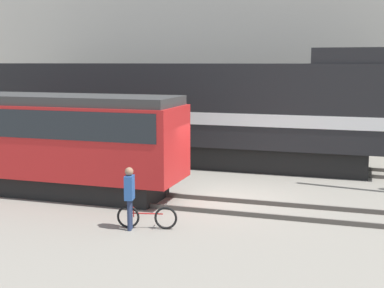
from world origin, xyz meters
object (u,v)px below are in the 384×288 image
at_px(person, 129,192).
at_px(streetcar, 24,136).
at_px(freight_locomotive, 176,111).
at_px(bicycle, 147,217).

bearing_deg(person, streetcar, 151.22).
height_order(freight_locomotive, person, freight_locomotive).
xyz_separation_m(freight_locomotive, person, (2.10, -9.57, -1.29)).
relative_size(freight_locomotive, person, 10.58).
relative_size(freight_locomotive, streetcar, 1.62).
height_order(freight_locomotive, streetcar, freight_locomotive).
bearing_deg(streetcar, person, -28.78).
distance_m(freight_locomotive, streetcar, 7.40).
xyz_separation_m(bicycle, person, (-0.40, -0.23, 0.73)).
relative_size(streetcar, person, 6.55).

